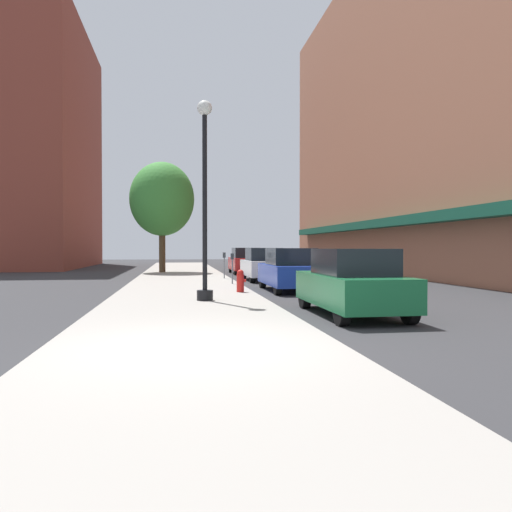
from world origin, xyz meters
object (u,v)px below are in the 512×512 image
Objects in this scene: fire_hydrant at (240,281)px; car_blue at (290,270)px; parking_meter_near at (232,265)px; lamppost at (205,196)px; car_white at (263,265)px; car_green at (352,283)px; parking_meter_far at (224,262)px; car_red at (245,261)px; tree_near at (162,199)px.

car_blue is (2.09, 1.45, 0.29)m from fire_hydrant.
lamppost is at bearing -103.02° from parking_meter_near.
car_white is (1.95, 3.57, -0.14)m from parking_meter_near.
car_blue is at bearing -52.56° from parking_meter_near.
car_green reaches higher than parking_meter_near.
parking_meter_far is at bearing 88.95° from fire_hydrant.
car_blue is 1.00× the size of car_red.
car_green is at bearing -69.46° from fire_hydrant.
parking_meter_far is (0.14, 7.81, 0.43)m from fire_hydrant.
car_red is (5.24, -0.48, -3.90)m from tree_near.
lamppost is 1.37× the size of car_white.
car_green is at bearing -78.50° from parking_meter_near.
car_red is (0.00, 19.85, 0.00)m from car_green.
lamppost reaches higher than parking_meter_near.
parking_meter_near is (1.52, 6.58, -2.25)m from lamppost.
car_green is (1.95, -13.40, -0.14)m from parking_meter_far.
fire_hydrant is 0.60× the size of parking_meter_near.
tree_near is at bearing 115.38° from parking_meter_far.
car_blue is at bearing 34.75° from fire_hydrant.
tree_near is at bearing 105.85° from car_green.
fire_hydrant is at bearing -144.25° from car_blue.
lamppost is 5.84m from car_blue.
car_red is at bearing 89.43° from car_white.
car_green is 1.00× the size of car_white.
car_white and car_red have the same top height.
tree_near is 1.61× the size of car_blue.
car_green is at bearing -75.55° from tree_near.
car_blue is at bearing 91.40° from car_green.
tree_near is 21.35m from car_green.
car_blue reaches higher than fire_hydrant.
car_green and car_red have the same top height.
car_white is at bearing 91.00° from car_blue.
car_red reaches higher than parking_meter_near.
parking_meter_near is at bearing -101.00° from car_red.
car_green is at bearing -90.25° from car_red.
fire_hydrant is 0.18× the size of car_red.
parking_meter_far is at bearing -107.05° from car_red.
car_blue is at bearing -68.48° from tree_near.
parking_meter_near is 1.00× the size of parking_meter_far.
car_blue is (1.95, -2.55, -0.14)m from parking_meter_near.
car_blue and car_white have the same top height.
parking_meter_near is 0.19× the size of tree_near.
parking_meter_near and parking_meter_far have the same top height.
car_blue is 1.00× the size of car_white.
parking_meter_far is at bearing 81.67° from lamppost.
lamppost is 0.85× the size of tree_near.
lamppost is 10.99m from car_white.
lamppost is 1.37× the size of car_green.
parking_meter_near is 3.81m from parking_meter_far.
car_white reaches higher than parking_meter_far.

